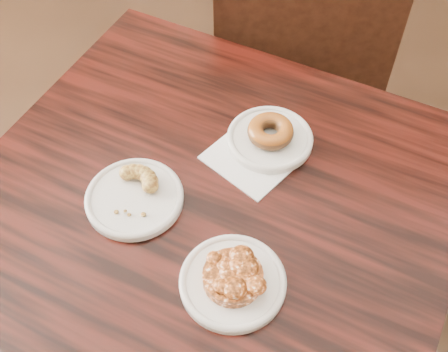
% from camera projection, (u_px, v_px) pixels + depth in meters
% --- Properties ---
extents(floor, '(5.00, 5.00, 0.00)m').
position_uv_depth(floor, '(266.00, 317.00, 1.65)').
color(floor, black).
rests_on(floor, ground).
extents(cafe_table, '(1.02, 1.02, 0.75)m').
position_uv_depth(cafe_table, '(208.00, 301.00, 1.27)').
color(cafe_table, black).
rests_on(cafe_table, floor).
extents(chair_far, '(0.59, 0.59, 0.90)m').
position_uv_depth(chair_far, '(291.00, 61.00, 1.66)').
color(chair_far, black).
rests_on(chair_far, floor).
extents(napkin, '(0.20, 0.20, 0.00)m').
position_uv_depth(napkin, '(254.00, 156.00, 1.05)').
color(napkin, white).
rests_on(napkin, cafe_table).
extents(plate_donut, '(0.16, 0.16, 0.01)m').
position_uv_depth(plate_donut, '(270.00, 139.00, 1.06)').
color(plate_donut, silver).
rests_on(plate_donut, napkin).
extents(plate_cruller, '(0.17, 0.17, 0.01)m').
position_uv_depth(plate_cruller, '(134.00, 198.00, 0.98)').
color(plate_cruller, silver).
rests_on(plate_cruller, cafe_table).
extents(plate_fritter, '(0.17, 0.17, 0.01)m').
position_uv_depth(plate_fritter, '(233.00, 282.00, 0.88)').
color(plate_fritter, silver).
rests_on(plate_fritter, cafe_table).
extents(glazed_donut, '(0.09, 0.09, 0.03)m').
position_uv_depth(glazed_donut, '(271.00, 131.00, 1.04)').
color(glazed_donut, brown).
rests_on(glazed_donut, plate_donut).
extents(apple_fritter, '(0.13, 0.13, 0.03)m').
position_uv_depth(apple_fritter, '(233.00, 276.00, 0.87)').
color(apple_fritter, '#401B06').
rests_on(apple_fritter, plate_fritter).
extents(cruller_fragment, '(0.10, 0.10, 0.03)m').
position_uv_depth(cruller_fragment, '(133.00, 192.00, 0.97)').
color(cruller_fragment, brown).
rests_on(cruller_fragment, plate_cruller).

